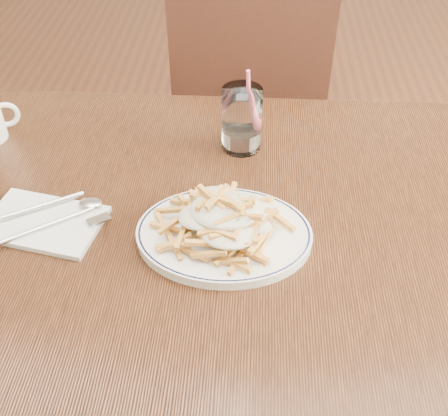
# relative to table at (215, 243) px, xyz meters

# --- Properties ---
(table) EXTENTS (1.20, 0.80, 0.75)m
(table) POSITION_rel_table_xyz_m (0.00, 0.00, 0.00)
(table) COLOR black
(table) RESTS_ON ground
(chair_far) EXTENTS (0.45, 0.45, 0.91)m
(chair_far) POSITION_rel_table_xyz_m (0.06, 0.71, -0.15)
(chair_far) COLOR black
(chair_far) RESTS_ON ground
(fries_plate) EXTENTS (0.35, 0.32, 0.02)m
(fries_plate) POSITION_rel_table_xyz_m (0.02, -0.06, 0.09)
(fries_plate) COLOR white
(fries_plate) RESTS_ON table
(loaded_fries) EXTENTS (0.25, 0.23, 0.06)m
(loaded_fries) POSITION_rel_table_xyz_m (0.02, -0.06, 0.13)
(loaded_fries) COLOR gold
(loaded_fries) RESTS_ON fries_plate
(napkin) EXTENTS (0.22, 0.17, 0.01)m
(napkin) POSITION_rel_table_xyz_m (-0.29, -0.05, 0.08)
(napkin) COLOR silver
(napkin) RESTS_ON table
(cutlery) EXTENTS (0.20, 0.18, 0.01)m
(cutlery) POSITION_rel_table_xyz_m (-0.29, -0.04, 0.09)
(cutlery) COLOR silver
(cutlery) RESTS_ON napkin
(water_glass) EXTENTS (0.08, 0.08, 0.18)m
(water_glass) POSITION_rel_table_xyz_m (0.04, 0.21, 0.14)
(water_glass) COLOR white
(water_glass) RESTS_ON table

